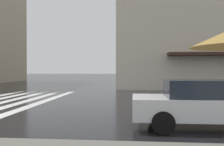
% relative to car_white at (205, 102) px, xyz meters
% --- Properties ---
extents(zebra_crossing, '(13.00, 4.50, 0.01)m').
position_rel_car_white_xyz_m(zebra_crossing, '(5.00, 8.92, -0.75)').
color(zebra_crossing, silver).
rests_on(zebra_crossing, ground_plane).
extents(car_white, '(1.85, 4.10, 1.41)m').
position_rel_car_white_xyz_m(car_white, '(0.00, 0.00, 0.00)').
color(car_white, silver).
rests_on(car_white, ground_plane).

